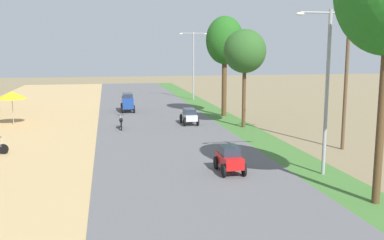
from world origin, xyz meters
The scene contains 10 objects.
vendor_umbrella centered at (-10.72, 31.15, 2.31)m, with size 2.20×2.20×2.52m.
median_tree_second centered at (5.96, 26.95, 5.51)m, with size 3.03×3.03×7.04m.
median_tree_third centered at (5.99, 32.49, 6.34)m, with size 3.13×3.13×8.35m.
streetlamp_near centered at (5.80, 14.56, 4.31)m, with size 3.16×0.20×7.32m.
streetlamp_mid centered at (5.80, 44.93, 4.40)m, with size 3.16×0.20×7.51m.
utility_pole_near centered at (9.43, 19.22, 4.77)m, with size 1.80×0.20×9.16m.
car_hatchback_red centered at (1.67, 15.59, 0.75)m, with size 1.04×2.00×1.23m.
car_sedan_silver centered at (2.29, 28.84, 0.74)m, with size 1.10×2.26×1.19m.
car_van_blue centered at (-1.95, 36.51, 1.02)m, with size 1.19×2.41×1.67m.
motorbike_ahead_third centered at (-2.83, 27.88, 0.57)m, with size 0.54×1.80×0.94m.
Camera 1 is at (-3.75, -3.23, 5.69)m, focal length 40.95 mm.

